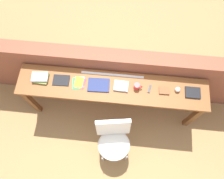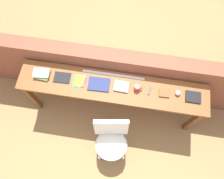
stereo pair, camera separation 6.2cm
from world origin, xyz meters
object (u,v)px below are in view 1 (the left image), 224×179
(book_stack_leftmost, at_px, (41,78))
(book_repair_rightmost, at_px, (193,93))
(chair_white_moulded, at_px, (114,139))
(pamphlet_pile_colourful, at_px, (79,83))
(magazine_cycling, at_px, (61,80))
(multitool_folded, at_px, (150,89))
(mug, at_px, (137,86))
(leather_journal_brown, at_px, (164,91))
(book_open_centre, at_px, (99,85))
(sports_ball_small, at_px, (178,89))

(book_stack_leftmost, distance_m, book_repair_rightmost, 1.97)
(chair_white_moulded, distance_m, book_repair_rightmost, 1.19)
(book_stack_leftmost, xyz_separation_m, pamphlet_pile_colourful, (0.50, -0.01, -0.02))
(magazine_cycling, relative_size, multitool_folded, 1.96)
(book_repair_rightmost, bearing_deg, mug, 179.51)
(leather_journal_brown, relative_size, book_repair_rightmost, 0.67)
(magazine_cycling, bearing_deg, book_repair_rightmost, -2.40)
(pamphlet_pile_colourful, bearing_deg, book_repair_rightmost, -0.06)
(book_stack_leftmost, height_order, magazine_cycling, book_stack_leftmost)
(magazine_cycling, relative_size, book_open_centre, 0.77)
(mug, bearing_deg, sports_ball_small, 1.36)
(book_stack_leftmost, distance_m, multitool_folded, 1.42)
(magazine_cycling, bearing_deg, sports_ball_small, -1.83)
(pamphlet_pile_colourful, distance_m, book_open_centre, 0.26)
(chair_white_moulded, bearing_deg, magazine_cycling, 140.06)
(chair_white_moulded, bearing_deg, book_stack_leftmost, 148.23)
(magazine_cycling, relative_size, sports_ball_small, 3.22)
(book_stack_leftmost, relative_size, sports_ball_small, 3.34)
(pamphlet_pile_colourful, bearing_deg, book_open_centre, -2.42)
(multitool_folded, relative_size, book_repair_rightmost, 0.57)
(leather_journal_brown, bearing_deg, multitool_folded, 176.07)
(book_stack_leftmost, relative_size, mug, 2.04)
(multitool_folded, distance_m, leather_journal_brown, 0.19)
(book_open_centre, relative_size, leather_journal_brown, 2.14)
(chair_white_moulded, height_order, book_open_centre, book_open_centre)
(magazine_cycling, xyz_separation_m, multitool_folded, (1.16, -0.01, 0.00))
(mug, height_order, multitool_folded, mug)
(chair_white_moulded, distance_m, book_open_centre, 0.75)
(multitool_folded, bearing_deg, mug, 178.86)
(magazine_cycling, distance_m, book_repair_rightmost, 1.71)
(magazine_cycling, bearing_deg, book_open_centre, -4.43)
(chair_white_moulded, relative_size, pamphlet_pile_colourful, 4.60)
(magazine_cycling, height_order, pamphlet_pile_colourful, same)
(leather_journal_brown, relative_size, sports_ball_small, 1.94)
(book_open_centre, bearing_deg, chair_white_moulded, -69.34)
(chair_white_moulded, distance_m, mug, 0.78)
(mug, height_order, book_repair_rightmost, mug)
(pamphlet_pile_colourful, xyz_separation_m, sports_ball_small, (1.27, 0.01, 0.03))
(chair_white_moulded, height_order, pamphlet_pile_colourful, same)
(book_open_centre, relative_size, multitool_folded, 2.53)
(book_open_centre, bearing_deg, book_repair_rightmost, -1.71)
(book_repair_rightmost, bearing_deg, sports_ball_small, 175.11)
(mug, bearing_deg, book_stack_leftmost, 179.61)
(leather_journal_brown, distance_m, sports_ball_small, 0.17)
(book_open_centre, xyz_separation_m, leather_journal_brown, (0.85, 0.00, 0.00))
(mug, xyz_separation_m, leather_journal_brown, (0.35, -0.01, -0.03))
(book_stack_leftmost, xyz_separation_m, multitool_folded, (1.42, -0.01, -0.02))
(chair_white_moulded, height_order, book_repair_rightmost, book_repair_rightmost)
(mug, bearing_deg, leather_journal_brown, -1.96)
(mug, xyz_separation_m, book_repair_rightmost, (0.72, -0.00, -0.03))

